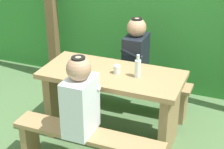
% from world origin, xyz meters
% --- Properties ---
extents(ground_plane, '(12.00, 12.00, 0.00)m').
position_xyz_m(ground_plane, '(0.00, 0.00, 0.00)').
color(ground_plane, '#4D6D41').
extents(pergola_post_left, '(0.12, 0.12, 2.15)m').
position_xyz_m(pergola_post_left, '(-1.25, 0.99, 1.08)').
color(pergola_post_left, brown).
rests_on(pergola_post_left, ground_plane).
extents(picnic_table, '(1.40, 0.64, 0.75)m').
position_xyz_m(picnic_table, '(0.00, 0.00, 0.51)').
color(picnic_table, '#9E7A51').
rests_on(picnic_table, ground_plane).
extents(bench_near, '(1.40, 0.24, 0.42)m').
position_xyz_m(bench_near, '(0.00, -0.59, 0.30)').
color(bench_near, '#9E7A51').
rests_on(bench_near, ground_plane).
extents(bench_far, '(1.40, 0.24, 0.42)m').
position_xyz_m(bench_far, '(0.00, 0.59, 0.30)').
color(bench_far, '#9E7A51').
rests_on(bench_far, ground_plane).
extents(person_white_shirt, '(0.25, 0.35, 0.72)m').
position_xyz_m(person_white_shirt, '(-0.06, -0.59, 0.75)').
color(person_white_shirt, silver).
rests_on(person_white_shirt, bench_near).
extents(person_black_coat, '(0.25, 0.35, 0.72)m').
position_xyz_m(person_black_coat, '(0.05, 0.59, 0.75)').
color(person_black_coat, black).
rests_on(person_black_coat, bench_far).
extents(drinking_glass, '(0.07, 0.07, 0.08)m').
position_xyz_m(drinking_glass, '(0.05, 0.00, 0.79)').
color(drinking_glass, silver).
rests_on(drinking_glass, picnic_table).
extents(bottle_left, '(0.06, 0.06, 0.23)m').
position_xyz_m(bottle_left, '(0.26, 0.00, 0.85)').
color(bottle_left, silver).
rests_on(bottle_left, picnic_table).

